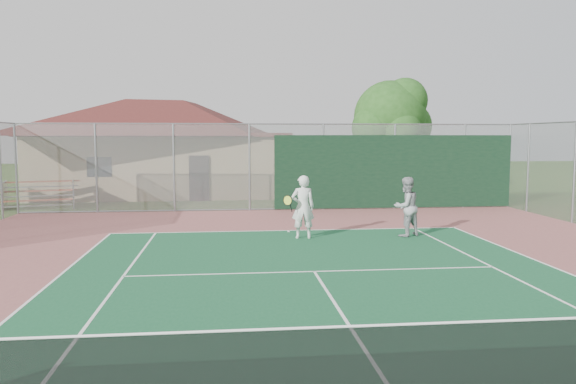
% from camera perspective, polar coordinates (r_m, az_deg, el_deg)
% --- Properties ---
extents(tennis_net, '(11.85, 0.08, 1.10)m').
position_cam_1_polar(tennis_net, '(6.40, 11.94, -17.15)').
color(tennis_net, gray).
rests_on(tennis_net, ground).
extents(back_fence, '(20.08, 0.11, 3.53)m').
position_cam_1_polar(back_fence, '(22.97, 3.85, 2.34)').
color(back_fence, gray).
rests_on(back_fence, ground).
extents(side_fence_right, '(0.08, 9.00, 3.50)m').
position_cam_1_polar(side_fence_right, '(21.69, 27.08, 1.76)').
color(side_fence_right, gray).
rests_on(side_fence_right, ground).
extents(clubhouse, '(13.49, 9.14, 5.75)m').
position_cam_1_polar(clubhouse, '(30.54, -12.51, 5.38)').
color(clubhouse, tan).
rests_on(clubhouse, ground).
extents(bleachers, '(3.33, 2.39, 1.10)m').
position_cam_1_polar(bleachers, '(26.01, -23.98, -0.15)').
color(bleachers, '#9A3E23').
rests_on(bleachers, ground).
extents(tree, '(4.18, 3.96, 5.83)m').
position_cam_1_polar(tree, '(28.16, 10.52, 7.27)').
color(tree, '#372614').
rests_on(tree, ground).
extents(player_white_front, '(0.97, 0.66, 1.85)m').
position_cam_1_polar(player_white_front, '(16.38, 1.50, -1.57)').
color(player_white_front, silver).
rests_on(player_white_front, ground).
extents(player_grey_back, '(1.07, 0.98, 1.77)m').
position_cam_1_polar(player_grey_back, '(17.08, 11.90, -1.53)').
color(player_grey_back, '#9A9D9F').
rests_on(player_grey_back, ground).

